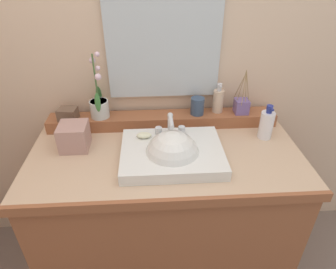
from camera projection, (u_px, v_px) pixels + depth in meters
floor at (166, 264)px, 1.85m from camera, size 3.09×3.81×0.10m
wall_back at (160, 39)px, 1.52m from camera, size 3.09×0.20×2.46m
vanity_cabinet at (166, 213)px, 1.60m from camera, size 1.27×0.64×0.83m
back_ledge at (163, 120)px, 1.57m from camera, size 1.19×0.12×0.06m
sink_basin at (172, 156)px, 1.32m from camera, size 0.45×0.35×0.27m
soap_bar at (144, 135)px, 1.38m from camera, size 0.07×0.04×0.02m
potted_plant at (99, 104)px, 1.49m from camera, size 0.10×0.13×0.34m
soap_dispenser at (218, 100)px, 1.55m from camera, size 0.06×0.06×0.16m
tumbler_cup at (197, 106)px, 1.53m from camera, size 0.07×0.07×0.09m
reed_diffuser at (241, 106)px, 1.55m from camera, size 0.07×0.10×0.24m
trinket_box at (68, 114)px, 1.49m from camera, size 0.10×0.09×0.06m
lotion_bottle at (266, 124)px, 1.45m from camera, size 0.07×0.07×0.18m
tissue_box at (74, 136)px, 1.38m from camera, size 0.13×0.13×0.12m
mirror at (164, 33)px, 1.39m from camera, size 0.56×0.02×0.65m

